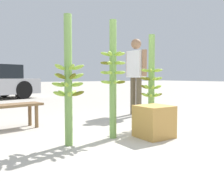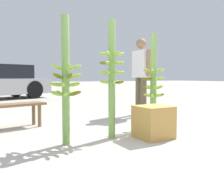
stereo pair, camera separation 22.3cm
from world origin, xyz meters
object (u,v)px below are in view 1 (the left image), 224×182
at_px(vendor_person, 136,70).
at_px(market_bench, 2,109).
at_px(produce_crate, 154,121).
at_px(banana_stalk_center, 113,76).
at_px(banana_stalk_right, 151,82).
at_px(banana_stalk_left, 68,81).

xyz_separation_m(vendor_person, market_bench, (-2.83, -0.19, -0.67)).
bearing_deg(vendor_person, market_bench, 91.34).
relative_size(market_bench, produce_crate, 2.94).
bearing_deg(banana_stalk_center, banana_stalk_right, 14.93).
xyz_separation_m(market_bench, produce_crate, (1.75, -1.60, -0.12)).
distance_m(banana_stalk_right, vendor_person, 1.44).
bearing_deg(banana_stalk_left, banana_stalk_center, 1.79).
height_order(vendor_person, market_bench, vendor_person).
bearing_deg(vendor_person, banana_stalk_left, 121.47).
xyz_separation_m(banana_stalk_left, vendor_person, (2.27, 1.53, 0.20)).
height_order(banana_stalk_right, produce_crate, banana_stalk_right).
bearing_deg(produce_crate, vendor_person, 58.88).
distance_m(vendor_person, produce_crate, 2.24).
bearing_deg(banana_stalk_center, market_bench, 133.23).
height_order(banana_stalk_right, vendor_person, vendor_person).
bearing_deg(banana_stalk_right, banana_stalk_left, -170.47).
relative_size(banana_stalk_right, vendor_person, 0.91).
bearing_deg(vendor_person, produce_crate, 146.39).
height_order(market_bench, produce_crate, produce_crate).
distance_m(banana_stalk_left, vendor_person, 2.74).
bearing_deg(banana_stalk_right, produce_crate, -128.10).
relative_size(vendor_person, produce_crate, 3.77).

